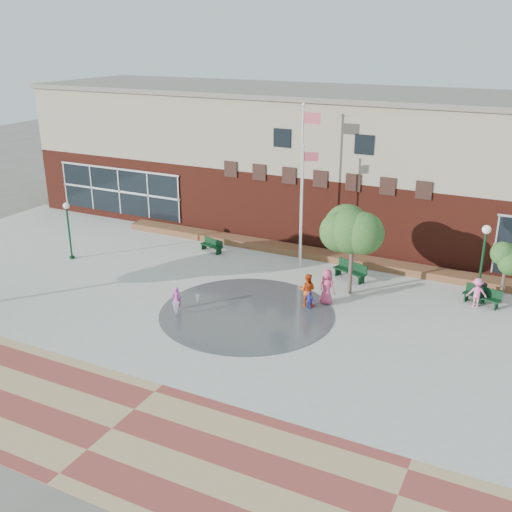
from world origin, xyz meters
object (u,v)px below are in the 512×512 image
at_px(flagpole_left, 302,177).
at_px(trash_can, 480,293).
at_px(bench_left, 212,248).
at_px(flagpole_right, 303,201).
at_px(child_splash, 177,298).

distance_m(flagpole_left, trash_can, 11.24).
relative_size(flagpole_left, bench_left, 5.41).
bearing_deg(bench_left, flagpole_left, 27.11).
bearing_deg(flagpole_left, flagpole_right, -63.85).
xyz_separation_m(flagpole_right, trash_can, (9.78, -0.43, -3.43)).
xyz_separation_m(bench_left, child_splash, (2.65, -7.79, 0.33)).
bearing_deg(child_splash, bench_left, -100.28).
distance_m(bench_left, trash_can, 15.67).
xyz_separation_m(flagpole_left, child_splash, (-2.83, -8.74, -4.48)).
height_order(flagpole_right, child_splash, flagpole_right).
distance_m(flagpole_left, flagpole_right, 1.48).
bearing_deg(child_splash, flagpole_left, -137.00).
xyz_separation_m(flagpole_right, child_splash, (-3.24, -7.91, -3.34)).
height_order(flagpole_left, flagpole_right, flagpole_left).
bearing_deg(bench_left, child_splash, -53.98).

